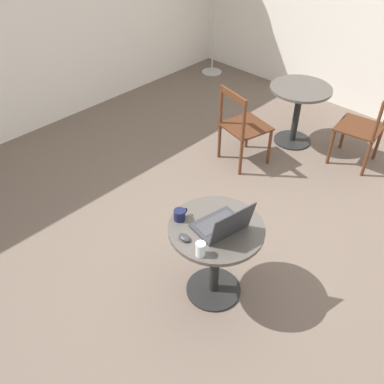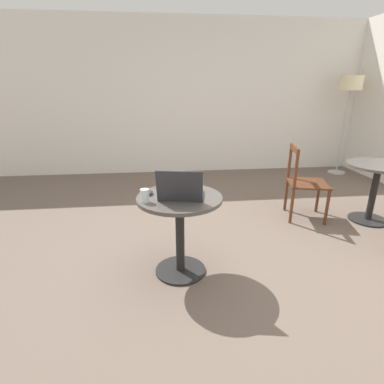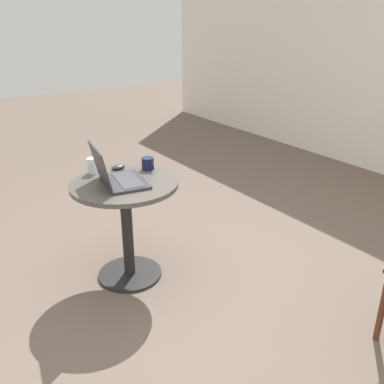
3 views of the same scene
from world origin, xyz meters
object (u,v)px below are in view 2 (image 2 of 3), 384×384
Objects in this scene: floor_lamp at (350,89)px; mouse at (149,192)px; mug at (164,183)px; drinking_glass at (145,196)px; laptop at (181,192)px; chair_mid_left at (304,183)px; cafe_table_near at (180,218)px; cafe_table_mid at (376,180)px.

floor_lamp is 4.53m from mouse.
drinking_glass reaches higher than mug.
chair_mid_left is at bearing 33.94° from laptop.
floor_lamp is at bearing 49.41° from chair_mid_left.
cafe_table_near is at bearing 99.71° from laptop.
cafe_table_near is at bearing -137.86° from floor_lamp.
cafe_table_near is at bearing -63.79° from mug.
chair_mid_left is (1.59, 1.01, -0.07)m from cafe_table_near.
floor_lamp is at bearing 38.53° from mug.
drinking_glass is at bearing -98.99° from mouse.
mouse is (-2.62, -0.74, 0.21)m from cafe_table_mid.
mug is at bearing 113.67° from laptop.
chair_mid_left is 8.45× the size of drinking_glass.
drinking_glass is at bearing -139.23° from floor_lamp.
laptop is (-3.20, -2.95, -0.75)m from floor_lamp.
cafe_table_near is 1.00× the size of cafe_table_mid.
floor_lamp is 17.35× the size of mouse.
drinking_glass is (-0.27, -0.10, 0.25)m from cafe_table_near.
mug is (0.12, 0.17, 0.03)m from mouse.
drinking_glass is at bearing -113.41° from mug.
mug is at bearing -141.47° from floor_lamp.
cafe_table_near is 4.44m from floor_lamp.
mouse is (-1.83, -0.93, 0.27)m from chair_mid_left.
drinking_glass is (-2.65, -0.92, 0.25)m from cafe_table_mid.
drinking_glass is (-0.15, -0.35, 0.01)m from mug.
cafe_table_mid is 2.82m from drinking_glass.
mug is (-3.33, -2.65, -0.76)m from floor_lamp.
floor_lamp is 4.30× the size of laptop.
cafe_table_mid is 1.76× the size of laptop.
cafe_table_near is 0.33m from mouse.
chair_mid_left is (-0.79, 0.19, -0.07)m from cafe_table_mid.
laptop reaches higher than cafe_table_near.
laptop is at bearing -159.79° from cafe_table_mid.
drinking_glass reaches higher than cafe_table_mid.
cafe_table_mid is 2.45m from floor_lamp.
drinking_glass is (-0.03, -0.18, 0.04)m from mouse.
mug is (-0.13, 0.30, -0.01)m from laptop.
chair_mid_left reaches higher than drinking_glass.
laptop reaches higher than cafe_table_mid.
chair_mid_left reaches higher than cafe_table_mid.
drinking_glass is at bearing -170.21° from laptop.
cafe_table_near is 1.76× the size of laptop.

